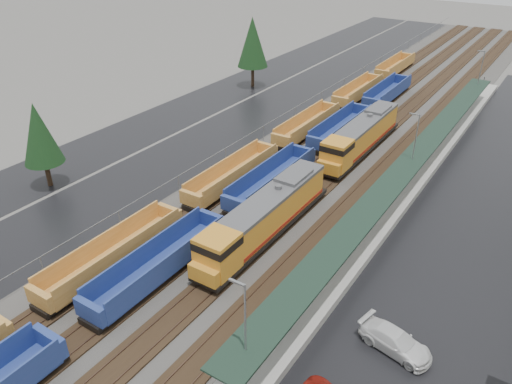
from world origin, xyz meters
TOP-DOWN VIEW (x-y plane):
  - ballast_strip at (0.00, 60.00)m, footprint 20.00×160.00m
  - trackbed at (-0.00, 60.00)m, footprint 14.60×160.00m
  - west_parking_lot at (-15.00, 60.00)m, footprint 10.00×160.00m
  - west_road at (-25.00, 60.00)m, footprint 9.00×160.00m
  - east_commuter_lot at (19.00, 50.00)m, footprint 16.00×100.00m
  - station_platform at (9.50, 50.01)m, footprint 3.00×80.00m
  - chainlink_fence at (-9.50, 58.44)m, footprint 0.08×160.04m
  - tree_west_near at (-22.00, 30.00)m, footprint 3.96×3.96m
  - tree_west_far at (-23.00, 70.00)m, footprint 4.84×4.84m
  - locomotive_lead at (2.00, 33.73)m, footprint 2.76×18.21m
  - locomotive_trail at (2.00, 54.73)m, footprint 2.76×18.21m
  - well_string_yellow at (-6.00, 40.51)m, footprint 2.58×112.89m
  - well_string_blue at (-2.00, 33.41)m, footprint 2.71×97.52m
  - parked_car_east_c at (15.89, 27.82)m, footprint 3.01×5.24m

SIDE VIEW (x-z plane):
  - west_parking_lot at x=-15.00m, z-range 0.00..0.02m
  - west_road at x=-25.00m, z-range 0.00..0.02m
  - east_commuter_lot at x=19.00m, z-range 0.00..0.02m
  - ballast_strip at x=0.00m, z-range 0.00..0.08m
  - trackbed at x=0.00m, z-range 0.05..0.27m
  - parked_car_east_c at x=15.89m, z-range 0.00..1.43m
  - station_platform at x=9.50m, z-range -3.27..4.73m
  - well_string_yellow at x=-6.00m, z-range 0.01..2.29m
  - well_string_blue at x=-2.00m, z-range -0.01..2.39m
  - chainlink_fence at x=-9.50m, z-range 0.60..2.62m
  - locomotive_lead at x=2.00m, z-range 0.16..4.29m
  - locomotive_trail at x=2.00m, z-range 0.16..4.29m
  - tree_west_near at x=-22.00m, z-range 1.32..10.32m
  - tree_west_far at x=-23.00m, z-range 1.62..12.62m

